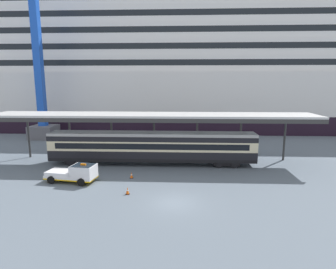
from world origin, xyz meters
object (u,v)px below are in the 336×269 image
service_truck (75,173)px  dockside_crane (42,36)px  train_carriage (152,147)px  traffic_cone_mid (132,175)px  cruise_ship (231,71)px  traffic_cone_near (127,191)px  quay_bollard (53,172)px

service_truck → dockside_crane: dockside_crane is taller
train_carriage → traffic_cone_mid: train_carriage is taller
cruise_ship → train_carriage: (-15.18, -33.14, -10.51)m
traffic_cone_near → quay_bollard: quay_bollard is taller
traffic_cone_near → dockside_crane: size_ratio=0.01×
service_truck → quay_bollard: 3.48m
train_carriage → service_truck: bearing=-136.9°
traffic_cone_near → quay_bollard: (-9.10, 4.55, 0.18)m
cruise_ship → dockside_crane: dockside_crane is taller
train_carriage → traffic_cone_near: size_ratio=37.25×
quay_bollard → dockside_crane: bearing=115.8°
service_truck → quay_bollard: (-3.11, 1.48, -0.47)m
cruise_ship → service_truck: (-22.47, -39.95, -11.84)m
traffic_cone_mid → cruise_ship: bearing=66.3°
cruise_ship → quay_bollard: cruise_ship is taller
traffic_cone_near → quay_bollard: 10.17m
train_carriage → service_truck: size_ratio=4.69×
train_carriage → traffic_cone_mid: bearing=-107.6°
train_carriage → dockside_crane: dockside_crane is taller
train_carriage → quay_bollard: (-10.39, -5.32, -1.80)m
traffic_cone_mid → dockside_crane: (-19.14, 21.61, 17.91)m
traffic_cone_mid → quay_bollard: (-8.69, 0.04, 0.19)m
cruise_ship → train_carriage: cruise_ship is taller
cruise_ship → quay_bollard: 47.80m
dockside_crane → quay_bollard: (10.45, -21.57, -17.73)m
cruise_ship → service_truck: 47.33m
traffic_cone_near → cruise_ship: bearing=69.0°
train_carriage → quay_bollard: train_carriage is taller
traffic_cone_mid → dockside_crane: 33.98m
cruise_ship → traffic_cone_near: cruise_ship is taller
train_carriage → quay_bollard: bearing=-152.9°
dockside_crane → train_carriage: bearing=-38.0°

